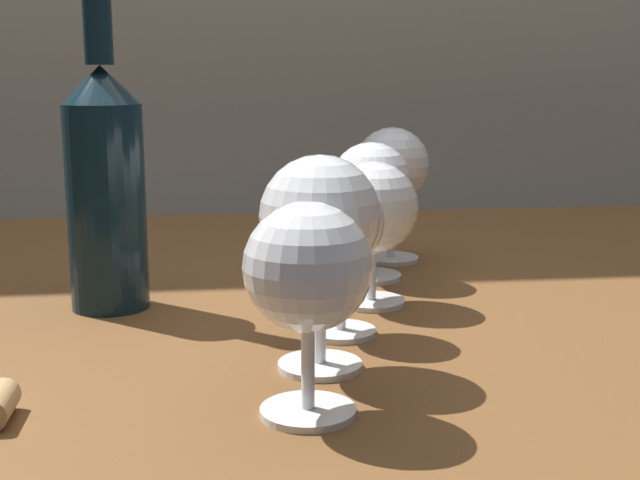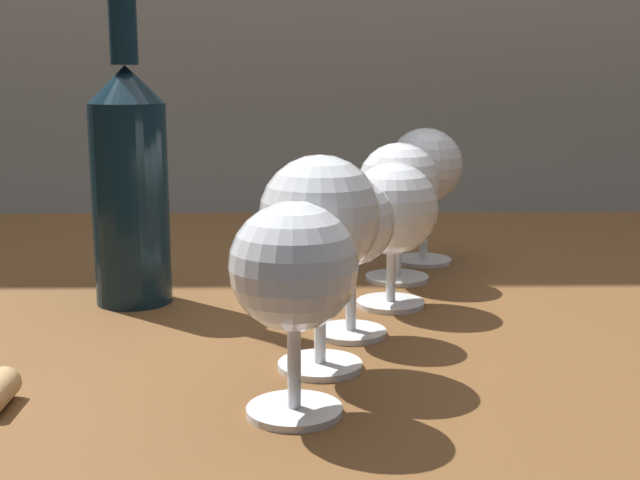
% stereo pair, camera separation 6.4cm
% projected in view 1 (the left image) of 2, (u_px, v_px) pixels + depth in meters
% --- Properties ---
extents(dining_table, '(1.55, 0.92, 0.74)m').
position_uv_depth(dining_table, '(332.00, 357.00, 0.92)').
color(dining_table, brown).
rests_on(dining_table, ground_plane).
extents(wine_glass_merlot, '(0.08, 0.08, 0.14)m').
position_uv_depth(wine_glass_merlot, '(308.00, 273.00, 0.55)').
color(wine_glass_merlot, white).
rests_on(wine_glass_merlot, dining_table).
extents(wine_glass_pinot, '(0.09, 0.09, 0.16)m').
position_uv_depth(wine_glass_pinot, '(320.00, 219.00, 0.64)').
color(wine_glass_pinot, white).
rests_on(wine_glass_pinot, dining_table).
extents(wine_glass_amber, '(0.07, 0.07, 0.14)m').
position_uv_depth(wine_glass_amber, '(341.00, 227.00, 0.73)').
color(wine_glass_amber, white).
rests_on(wine_glass_amber, dining_table).
extents(wine_glass_empty, '(0.09, 0.09, 0.14)m').
position_uv_depth(wine_glass_empty, '(372.00, 211.00, 0.82)').
color(wine_glass_empty, white).
rests_on(wine_glass_empty, dining_table).
extents(wine_glass_rose, '(0.09, 0.09, 0.15)m').
position_uv_depth(wine_glass_rose, '(371.00, 187.00, 0.92)').
color(wine_glass_rose, white).
rests_on(wine_glass_rose, dining_table).
extents(wine_glass_white, '(0.09, 0.09, 0.16)m').
position_uv_depth(wine_glass_white, '(392.00, 167.00, 1.00)').
color(wine_glass_white, white).
rests_on(wine_glass_white, dining_table).
extents(wine_bottle, '(0.07, 0.07, 0.32)m').
position_uv_depth(wine_bottle, '(105.00, 181.00, 0.80)').
color(wine_bottle, '#0F232D').
rests_on(wine_bottle, dining_table).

